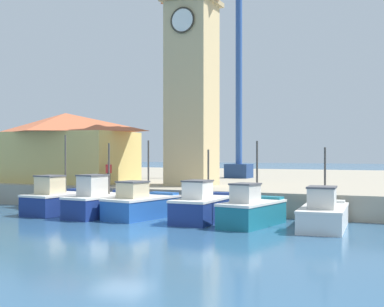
# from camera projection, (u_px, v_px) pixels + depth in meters

# --- Properties ---
(ground_plane) EXTENTS (300.00, 300.00, 0.00)m
(ground_plane) POSITION_uv_depth(u_px,v_px,m) (123.00, 233.00, 23.64)
(ground_plane) COLOR #2D567A
(quay_wharf) EXTENTS (120.00, 40.00, 1.36)m
(quay_wharf) POSITION_uv_depth(u_px,v_px,m) (281.00, 184.00, 49.20)
(quay_wharf) COLOR #9E937F
(quay_wharf) RESTS_ON ground
(fishing_boat_far_left) EXTENTS (2.48, 4.48, 4.60)m
(fishing_boat_far_left) POSITION_uv_depth(u_px,v_px,m) (58.00, 201.00, 30.94)
(fishing_boat_far_left) COLOR navy
(fishing_boat_far_left) RESTS_ON ground
(fishing_boat_left_outer) EXTENTS (2.26, 5.02, 4.09)m
(fishing_boat_left_outer) POSITION_uv_depth(u_px,v_px,m) (101.00, 202.00, 29.68)
(fishing_boat_left_outer) COLOR navy
(fishing_boat_left_outer) RESTS_ON ground
(fishing_boat_left_inner) EXTENTS (2.83, 4.83, 4.23)m
(fishing_boat_left_inner) POSITION_uv_depth(u_px,v_px,m) (141.00, 205.00, 29.00)
(fishing_boat_left_inner) COLOR #2356A8
(fishing_boat_left_inner) RESTS_ON ground
(fishing_boat_mid_left) EXTENTS (2.05, 4.85, 3.72)m
(fishing_boat_mid_left) POSITION_uv_depth(u_px,v_px,m) (204.00, 207.00, 27.59)
(fishing_boat_mid_left) COLOR navy
(fishing_boat_mid_left) RESTS_ON ground
(fishing_boat_center) EXTENTS (2.50, 4.42, 4.14)m
(fishing_boat_center) POSITION_uv_depth(u_px,v_px,m) (252.00, 211.00, 25.90)
(fishing_boat_center) COLOR #196B7F
(fishing_boat_center) RESTS_ON ground
(fishing_boat_mid_right) EXTENTS (2.40, 5.14, 3.82)m
(fishing_boat_mid_right) POSITION_uv_depth(u_px,v_px,m) (324.00, 214.00, 24.99)
(fishing_boat_mid_right) COLOR silver
(fishing_boat_mid_right) RESTS_ON ground
(clock_tower) EXTENTS (3.36, 3.36, 16.28)m
(clock_tower) POSITION_uv_depth(u_px,v_px,m) (192.00, 70.00, 35.67)
(clock_tower) COLOR tan
(clock_tower) RESTS_ON quay_wharf
(warehouse_left) EXTENTS (10.07, 6.13, 5.12)m
(warehouse_left) POSITION_uv_depth(u_px,v_px,m) (65.00, 147.00, 39.61)
(warehouse_left) COLOR tan
(warehouse_left) RESTS_ON quay_wharf
(port_crane_near) EXTENTS (2.00, 10.43, 23.03)m
(port_crane_near) POSITION_uv_depth(u_px,v_px,m) (240.00, 78.00, 46.20)
(port_crane_near) COLOR navy
(port_crane_near) RESTS_ON quay_wharf
(dock_worker_near_tower) EXTENTS (0.34, 0.22, 1.62)m
(dock_worker_near_tower) POSITION_uv_depth(u_px,v_px,m) (109.00, 173.00, 35.01)
(dock_worker_near_tower) COLOR #33333D
(dock_worker_near_tower) RESTS_ON quay_wharf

